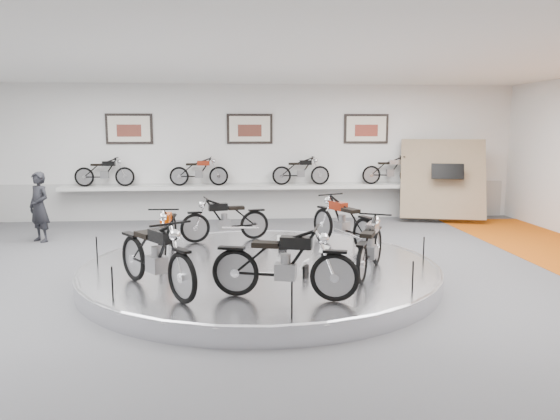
{
  "coord_description": "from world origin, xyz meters",
  "views": [
    {
      "loc": [
        -0.42,
        -9.34,
        2.75
      ],
      "look_at": [
        0.38,
        0.6,
        1.23
      ],
      "focal_mm": 35.0,
      "sensor_mm": 36.0,
      "label": 1
    }
  ],
  "objects": [
    {
      "name": "bike_e",
      "position": [
        0.25,
        -1.78,
        0.83
      ],
      "size": [
        1.92,
        1.1,
        1.07
      ],
      "primitive_type": null,
      "rotation": [
        0.0,
        0.0,
        6.02
      ],
      "color": "black",
      "rests_on": "display_platform"
    },
    {
      "name": "bike_b",
      "position": [
        -0.67,
        2.35,
        0.78
      ],
      "size": [
        1.73,
        0.93,
        0.97
      ],
      "primitive_type": null,
      "rotation": [
        0.0,
        0.0,
        3.37
      ],
      "color": "black",
      "rests_on": "display_platform"
    },
    {
      "name": "platform_rim",
      "position": [
        0.0,
        0.3,
        0.27
      ],
      "size": [
        6.4,
        6.4,
        0.1
      ],
      "primitive_type": "torus",
      "color": "#B2B2BA",
      "rests_on": "display_platform"
    },
    {
      "name": "poster_right",
      "position": [
        3.5,
        6.96,
        2.7
      ],
      "size": [
        1.35,
        0.06,
        0.88
      ],
      "primitive_type": "cube",
      "color": "white",
      "rests_on": "wall_back"
    },
    {
      "name": "display_platform",
      "position": [
        0.0,
        0.3,
        0.15
      ],
      "size": [
        6.4,
        6.4,
        0.3
      ],
      "primitive_type": "cylinder",
      "color": "silver",
      "rests_on": "floor"
    },
    {
      "name": "bike_d",
      "position": [
        -1.63,
        -1.26,
        0.86
      ],
      "size": [
        1.66,
        1.93,
        1.12
      ],
      "primitive_type": null,
      "rotation": [
        0.0,
        0.0,
        5.34
      ],
      "color": "black",
      "rests_on": "display_platform"
    },
    {
      "name": "shelf_bike_d",
      "position": [
        4.2,
        6.7,
        1.42
      ],
      "size": [
        1.22,
        0.43,
        0.73
      ],
      "primitive_type": null,
      "color": "#BCBDC2",
      "rests_on": "shelf"
    },
    {
      "name": "shelf_bike_b",
      "position": [
        -1.5,
        6.7,
        1.42
      ],
      "size": [
        1.22,
        0.43,
        0.73
      ],
      "primitive_type": null,
      "color": "maroon",
      "rests_on": "shelf"
    },
    {
      "name": "bike_c",
      "position": [
        -1.75,
        1.14,
        0.78
      ],
      "size": [
        0.64,
        1.67,
        0.97
      ],
      "primitive_type": null,
      "rotation": [
        0.0,
        0.0,
        4.68
      ],
      "color": "#CF3B01",
      "rests_on": "display_platform"
    },
    {
      "name": "bike_a",
      "position": [
        1.77,
        1.65,
        0.83
      ],
      "size": [
        1.34,
        1.89,
        1.06
      ],
      "primitive_type": null,
      "rotation": [
        0.0,
        0.0,
        2.01
      ],
      "color": "maroon",
      "rests_on": "display_platform"
    },
    {
      "name": "poster_left",
      "position": [
        -3.5,
        6.96,
        2.7
      ],
      "size": [
        1.35,
        0.06,
        0.88
      ],
      "primitive_type": "cube",
      "color": "white",
      "rests_on": "wall_back"
    },
    {
      "name": "wall_front",
      "position": [
        0.0,
        -7.0,
        2.0
      ],
      "size": [
        16.0,
        0.0,
        16.0
      ],
      "primitive_type": "plane",
      "rotation": [
        -1.57,
        0.0,
        0.0
      ],
      "color": "white",
      "rests_on": "floor"
    },
    {
      "name": "shelf_bike_c",
      "position": [
        1.5,
        6.7,
        1.42
      ],
      "size": [
        1.22,
        0.43,
        0.73
      ],
      "primitive_type": null,
      "color": "black",
      "rests_on": "shelf"
    },
    {
      "name": "visitor",
      "position": [
        -5.15,
        4.07,
        0.85
      ],
      "size": [
        0.74,
        0.7,
        1.7
      ],
      "primitive_type": "imported",
      "rotation": [
        0.0,
        0.0,
        -0.65
      ],
      "color": "black",
      "rests_on": "floor"
    },
    {
      "name": "poster_center",
      "position": [
        0.0,
        6.96,
        2.7
      ],
      "size": [
        1.35,
        0.06,
        0.88
      ],
      "primitive_type": "cube",
      "color": "white",
      "rests_on": "wall_back"
    },
    {
      "name": "floor",
      "position": [
        0.0,
        0.0,
        0.0
      ],
      "size": [
        16.0,
        16.0,
        0.0
      ],
      "primitive_type": "plane",
      "color": "#515154",
      "rests_on": "ground"
    },
    {
      "name": "dado_band",
      "position": [
        0.0,
        6.98,
        0.55
      ],
      "size": [
        15.68,
        0.04,
        1.1
      ],
      "primitive_type": "cube",
      "color": "#BCBCBA",
      "rests_on": "floor"
    },
    {
      "name": "shelf",
      "position": [
        0.0,
        6.7,
        1.0
      ],
      "size": [
        11.0,
        0.55,
        0.1
      ],
      "primitive_type": "cube",
      "color": "silver",
      "rests_on": "wall_back"
    },
    {
      "name": "bike_f",
      "position": [
        1.81,
        -0.53,
        0.79
      ],
      "size": [
        1.22,
        1.75,
        0.97
      ],
      "primitive_type": null,
      "rotation": [
        0.0,
        0.0,
        7.42
      ],
      "color": "#BCBDC2",
      "rests_on": "display_platform"
    },
    {
      "name": "display_panel",
      "position": [
        5.6,
        6.1,
        1.25
      ],
      "size": [
        2.56,
        1.52,
        2.3
      ],
      "primitive_type": "cube",
      "rotation": [
        -0.35,
        0.0,
        -0.26
      ],
      "color": "#90755B",
      "rests_on": "floor"
    },
    {
      "name": "ceiling",
      "position": [
        0.0,
        0.0,
        4.0
      ],
      "size": [
        16.0,
        16.0,
        0.0
      ],
      "primitive_type": "plane",
      "rotation": [
        3.14,
        0.0,
        0.0
      ],
      "color": "white",
      "rests_on": "wall_back"
    },
    {
      "name": "wall_back",
      "position": [
        0.0,
        7.0,
        2.0
      ],
      "size": [
        16.0,
        0.0,
        16.0
      ],
      "primitive_type": "plane",
      "rotation": [
        1.57,
        0.0,
        0.0
      ],
      "color": "white",
      "rests_on": "floor"
    },
    {
      "name": "shelf_bike_a",
      "position": [
        -4.2,
        6.7,
        1.42
      ],
      "size": [
        1.22,
        0.43,
        0.73
      ],
      "primitive_type": null,
      "color": "black",
      "rests_on": "shelf"
    }
  ]
}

